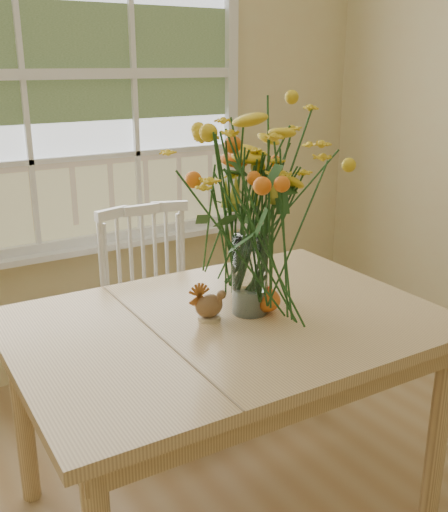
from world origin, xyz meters
TOP-DOWN VIEW (x-y plane):
  - wall_back at (0.00, 2.25)m, footprint 4.00×0.02m
  - window at (0.00, 2.21)m, footprint 2.42×0.12m
  - dining_table at (0.27, 0.90)m, footprint 1.46×1.06m
  - windsor_chair at (0.36, 1.68)m, footprint 0.46×0.44m
  - flower_vase at (0.37, 0.91)m, footprint 0.58×0.58m
  - pumpkin at (0.42, 0.88)m, footprint 0.10×0.10m
  - turkey_figurine at (0.22, 0.93)m, footprint 0.10×0.08m
  - dark_gourd at (0.42, 1.01)m, footprint 0.12×0.09m

SIDE VIEW (x-z plane):
  - windsor_chair at x=0.36m, z-range 0.06..1.02m
  - dining_table at x=0.27m, z-range 0.29..1.06m
  - dark_gourd at x=0.42m, z-range 0.77..0.84m
  - pumpkin at x=0.42m, z-range 0.77..0.85m
  - turkey_figurine at x=0.22m, z-range 0.76..0.88m
  - flower_vase at x=0.37m, z-range 0.84..1.53m
  - wall_back at x=0.00m, z-range 0.00..2.70m
  - window at x=0.00m, z-range 0.66..2.40m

